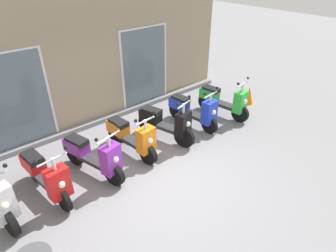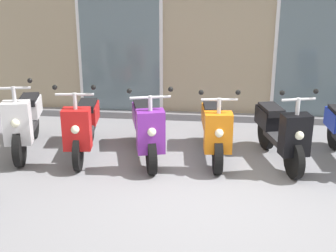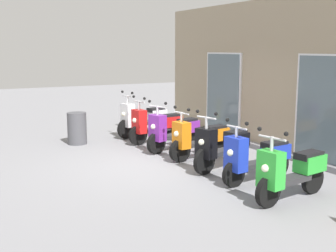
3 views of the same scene
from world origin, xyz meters
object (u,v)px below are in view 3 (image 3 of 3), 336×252
(scooter_white, at_px, (143,119))
(scooter_purple, at_px, (174,131))
(scooter_red, at_px, (156,124))
(scooter_blue, at_px, (256,157))
(scooter_green, at_px, (291,171))
(trash_bin, at_px, (77,128))
(scooter_black, at_px, (222,146))
(curb_bollard, at_px, (124,116))
(scooter_orange, at_px, (200,139))

(scooter_white, distance_m, scooter_purple, 1.89)
(scooter_white, relative_size, scooter_red, 1.02)
(scooter_blue, distance_m, scooter_green, 1.05)
(scooter_blue, xyz_separation_m, trash_bin, (-4.71, -1.93, -0.07))
(scooter_green, bearing_deg, scooter_blue, 171.95)
(scooter_black, bearing_deg, scooter_white, 179.66)
(scooter_blue, distance_m, curb_bollard, 6.42)
(scooter_purple, bearing_deg, curb_bollard, 177.47)
(scooter_white, distance_m, scooter_green, 5.87)
(scooter_blue, bearing_deg, scooter_orange, 179.50)
(scooter_black, bearing_deg, scooter_orange, 175.33)
(scooter_blue, bearing_deg, curb_bollard, 179.52)
(scooter_white, distance_m, scooter_red, 0.93)
(scooter_purple, xyz_separation_m, curb_bollard, (-3.47, 0.15, -0.12))
(scooter_black, bearing_deg, scooter_blue, 3.53)
(scooter_green, relative_size, trash_bin, 1.98)
(scooter_red, height_order, scooter_blue, scooter_red)
(scooter_white, height_order, scooter_blue, scooter_white)
(scooter_orange, bearing_deg, curb_bollard, 179.53)
(scooter_white, xyz_separation_m, scooter_black, (3.84, -0.02, -0.01))
(scooter_red, height_order, curb_bollard, scooter_red)
(scooter_purple, height_order, scooter_green, scooter_purple)
(scooter_purple, distance_m, scooter_black, 1.96)
(scooter_blue, relative_size, scooter_green, 1.00)
(scooter_black, bearing_deg, scooter_green, -2.42)
(scooter_purple, height_order, curb_bollard, scooter_purple)
(scooter_orange, height_order, scooter_green, scooter_green)
(scooter_green, distance_m, curb_bollard, 7.46)
(scooter_red, bearing_deg, scooter_blue, 1.21)
(scooter_black, distance_m, curb_bollard, 5.43)
(scooter_red, relative_size, scooter_orange, 1.02)
(scooter_red, xyz_separation_m, trash_bin, (-0.80, -1.85, -0.08))
(scooter_white, distance_m, trash_bin, 1.90)
(scooter_green, relative_size, curb_bollard, 2.28)
(scooter_green, bearing_deg, scooter_white, 178.94)
(scooter_white, distance_m, scooter_orange, 2.89)
(scooter_blue, relative_size, trash_bin, 1.99)
(trash_bin, bearing_deg, scooter_blue, 22.30)
(scooter_white, bearing_deg, trash_bin, -86.29)
(scooter_blue, bearing_deg, scooter_white, -179.55)
(scooter_purple, height_order, scooter_orange, scooter_purple)
(scooter_red, distance_m, scooter_blue, 3.91)
(scooter_black, distance_m, trash_bin, 4.16)
(scooter_blue, xyz_separation_m, scooter_green, (1.04, -0.15, 0.01))
(scooter_purple, relative_size, scooter_orange, 1.00)
(scooter_black, height_order, curb_bollard, scooter_black)
(scooter_green, xyz_separation_m, curb_bollard, (-7.46, 0.20, -0.13))
(scooter_orange, xyz_separation_m, trash_bin, (-2.77, -1.95, -0.05))
(scooter_black, distance_m, scooter_blue, 0.99)
(scooter_orange, bearing_deg, scooter_red, -177.10)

